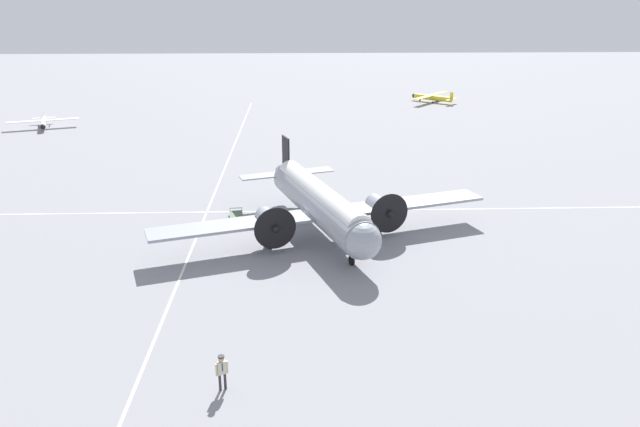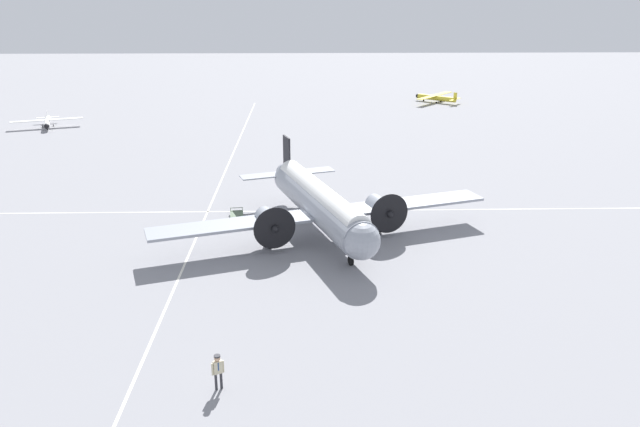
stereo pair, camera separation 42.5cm
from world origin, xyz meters
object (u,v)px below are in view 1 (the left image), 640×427
(suitcase_near_door, at_px, (278,213))
(light_aircraft_distant, at_px, (43,122))
(airliner_main, at_px, (322,205))
(baggage_cart, at_px, (236,215))
(light_aircraft_taxiing, at_px, (432,97))
(suitcase_upright_spare, at_px, (260,212))
(crew_foreground, at_px, (222,369))

(suitcase_near_door, xyz_separation_m, light_aircraft_distant, (-36.21, -32.72, 0.55))
(suitcase_near_door, relative_size, light_aircraft_distant, 0.06)
(airliner_main, distance_m, baggage_cart, 8.32)
(suitcase_near_door, bearing_deg, airliner_main, 35.59)
(suitcase_near_door, distance_m, light_aircraft_taxiing, 60.31)
(light_aircraft_distant, bearing_deg, baggage_cart, 19.11)
(suitcase_upright_spare, height_order, light_aircraft_distant, light_aircraft_distant)
(airliner_main, relative_size, light_aircraft_distant, 2.80)
(baggage_cart, xyz_separation_m, light_aircraft_taxiing, (-55.94, 27.49, 0.55))
(suitcase_upright_spare, height_order, light_aircraft_taxiing, light_aircraft_taxiing)
(baggage_cart, distance_m, light_aircraft_distant, 47.15)
(airliner_main, relative_size, suitcase_near_door, 48.35)
(baggage_cart, bearing_deg, crew_foreground, -2.75)
(airliner_main, distance_m, suitcase_near_door, 6.40)
(airliner_main, relative_size, crew_foreground, 13.87)
(airliner_main, xyz_separation_m, light_aircraft_distant, (-41.06, -36.19, -1.76))
(airliner_main, bearing_deg, light_aircraft_taxiing, 142.42)
(suitcase_near_door, relative_size, baggage_cart, 0.23)
(light_aircraft_distant, bearing_deg, suitcase_near_door, 22.69)
(suitcase_near_door, height_order, suitcase_upright_spare, suitcase_upright_spare)
(suitcase_near_door, bearing_deg, suitcase_upright_spare, -90.68)
(suitcase_upright_spare, bearing_deg, baggage_cart, -69.63)
(light_aircraft_taxiing, bearing_deg, suitcase_near_door, 106.27)
(crew_foreground, distance_m, suitcase_upright_spare, 23.96)
(airliner_main, relative_size, light_aircraft_taxiing, 2.93)
(light_aircraft_taxiing, bearing_deg, baggage_cart, 103.69)
(airliner_main, bearing_deg, suitcase_near_door, -163.03)
(baggage_cart, bearing_deg, light_aircraft_taxiing, 147.38)
(suitcase_near_door, height_order, baggage_cart, baggage_cart)
(airliner_main, xyz_separation_m, suitcase_near_door, (-4.85, -3.47, -2.31))
(baggage_cart, bearing_deg, suitcase_upright_spare, 103.92)
(light_aircraft_taxiing, bearing_deg, airliner_main, 110.89)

